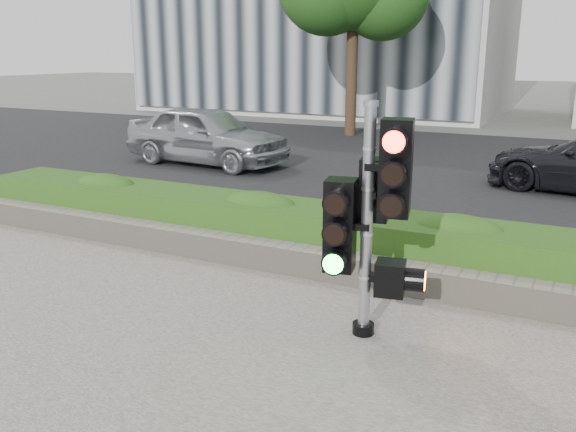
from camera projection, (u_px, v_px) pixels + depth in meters
The scene contains 7 objects.
ground at pixel (239, 342), 5.86m from camera, with size 120.00×120.00×0.00m, color #51514C.
road at pixel (458, 169), 14.47m from camera, with size 60.00×13.00×0.02m, color black.
curb at pixel (356, 246), 8.56m from camera, with size 60.00×0.25×0.12m, color gray.
stone_wall at pixel (320, 263), 7.45m from camera, with size 12.00×0.32×0.34m, color gray.
hedge at pixel (340, 236), 7.96m from camera, with size 12.00×1.00×0.68m, color #438328.
traffic_signal at pixel (371, 210), 5.68m from camera, with size 0.81×0.66×2.26m.
car_silver at pixel (206, 135), 14.86m from camera, with size 1.70×4.21×1.44m, color #A4A6AB.
Camera 1 is at (2.83, -4.55, 2.70)m, focal length 38.00 mm.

